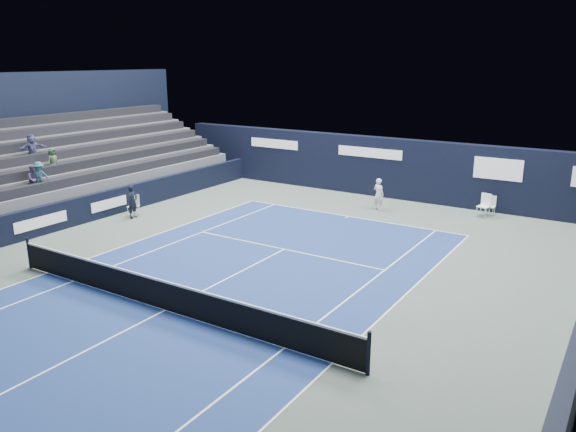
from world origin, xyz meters
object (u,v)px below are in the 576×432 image
object	(u,v)px
line_judge_chair	(134,204)
tennis_net	(164,294)
folding_chair_back_b	(491,204)
tennis_player	(379,194)
folding_chair_back_a	(485,201)

from	to	relation	value
line_judge_chair	tennis_net	distance (m)	10.79
folding_chair_back_b	line_judge_chair	world-z (taller)	line_judge_chair
folding_chair_back_b	tennis_player	size ratio (longest dim) A/B	0.61
line_judge_chair	tennis_player	bearing A→B (deg)	25.10
folding_chair_back_a	folding_chair_back_b	distance (m)	0.46
folding_chair_back_a	tennis_player	world-z (taller)	tennis_player
line_judge_chair	folding_chair_back_a	bearing A→B (deg)	19.12
folding_chair_back_a	line_judge_chair	distance (m)	16.18
folding_chair_back_b	tennis_net	xyz separation A→B (m)	(-5.46, -15.61, -0.02)
tennis_net	folding_chair_back_a	bearing A→B (deg)	70.86
line_judge_chair	tennis_player	distance (m)	11.52
line_judge_chair	tennis_net	bearing A→B (deg)	-51.10
tennis_player	folding_chair_back_a	bearing A→B (deg)	17.60
folding_chair_back_b	tennis_player	bearing A→B (deg)	-158.43
tennis_player	line_judge_chair	bearing A→B (deg)	-142.18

